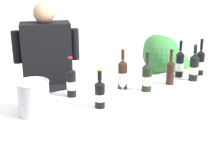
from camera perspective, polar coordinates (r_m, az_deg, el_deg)
The scene contains 14 objects.
wall_back at distance 4.90m, azimuth -14.87°, elevation 12.34°, with size 8.00×0.10×2.80m, color white.
counter at distance 2.81m, azimuth -0.68°, elevation -12.03°, with size 2.48×0.60×0.93m, color white.
wine_bottle_0 at distance 2.89m, azimuth 10.32°, elevation 1.26°, with size 0.07×0.07×0.32m.
wine_bottle_1 at distance 2.70m, azimuth 6.21°, elevation 0.27°, with size 0.09×0.09×0.33m.
wine_bottle_3 at distance 3.23m, azimuth 15.37°, elevation 2.78°, with size 0.08×0.08×0.35m.
wine_bottle_4 at distance 2.75m, azimuth 1.91°, elevation 0.75°, with size 0.08×0.08×0.35m.
wine_bottle_5 at distance 3.12m, azimuth 11.92°, elevation 2.60°, with size 0.08×0.08×0.35m.
wine_bottle_6 at distance 3.04m, azimuth 14.32°, elevation 2.00°, with size 0.08×0.08×0.34m.
wine_bottle_7 at distance 2.37m, azimuth -2.17°, elevation -2.70°, with size 0.08×0.08×0.30m.
wine_bottle_8 at distance 2.59m, azimuth -7.24°, elevation -0.65°, with size 0.08×0.08×0.33m.
wine_glass at distance 2.57m, azimuth 1.88°, elevation -0.55°, with size 0.07×0.07×0.19m.
ice_bucket at distance 2.32m, azimuth -13.74°, elevation -3.34°, with size 0.23×0.23×0.25m.
person_server at distance 3.15m, azimuth -11.07°, elevation -2.22°, with size 0.59×0.34×1.64m.
potted_shrub at distance 4.19m, azimuth 9.10°, elevation 2.57°, with size 0.69×0.59×1.14m.
Camera 1 is at (-1.08, -2.16, 1.91)m, focal length 51.50 mm.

